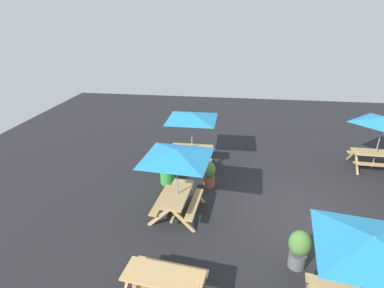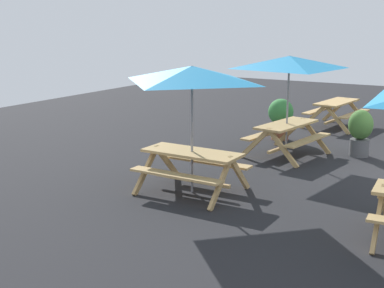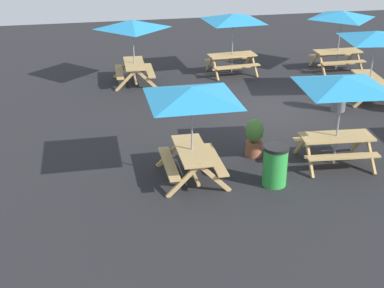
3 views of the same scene
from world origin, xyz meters
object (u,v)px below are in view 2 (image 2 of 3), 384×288
Objects in this scene: potted_plant_2 at (360,131)px; picnic_table_4 at (289,70)px; picnic_table_2 at (192,84)px; picnic_table_5 at (336,108)px; potted_plant_1 at (281,116)px.

picnic_table_4 is at bearing 119.25° from potted_plant_2.
picnic_table_2 is 1.20× the size of picnic_table_5.
potted_plant_1 is at bearing 168.87° from picnic_table_5.
picnic_table_5 is at bearing -17.78° from potted_plant_1.
picnic_table_4 is at bearing -173.61° from picnic_table_5.
picnic_table_2 is at bearing -177.02° from potted_plant_1.
picnic_table_2 and picnic_table_4 have the same top height.
picnic_table_5 is 2.56m from potted_plant_1.
picnic_table_4 is 2.58× the size of potted_plant_2.
potted_plant_1 reaches higher than picnic_table_5.
potted_plant_2 is at bearing -52.20° from picnic_table_4.
picnic_table_4 is (3.42, -0.50, 0.00)m from picnic_table_2.
potted_plant_2 is (4.24, -1.98, -1.39)m from picnic_table_2.
picnic_table_4 reaches higher than picnic_table_5.
picnic_table_5 is (7.41, -0.52, -1.43)m from picnic_table_2.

